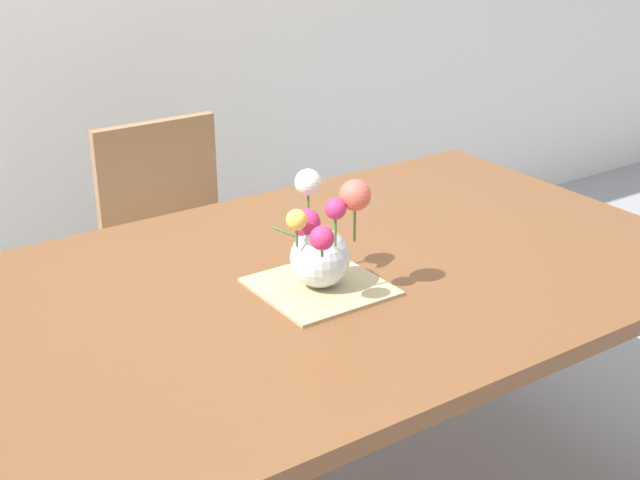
% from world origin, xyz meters
% --- Properties ---
extents(dining_table, '(1.84, 1.13, 0.76)m').
position_xyz_m(dining_table, '(0.00, 0.00, 0.69)').
color(dining_table, brown).
rests_on(dining_table, ground_plane).
extents(chair_far, '(0.42, 0.42, 0.90)m').
position_xyz_m(chair_far, '(0.02, 0.91, 0.52)').
color(chair_far, '#9E7047').
rests_on(chair_far, ground_plane).
extents(placemat, '(0.28, 0.28, 0.01)m').
position_xyz_m(placemat, '(-0.07, -0.06, 0.77)').
color(placemat, tan).
rests_on(placemat, dining_table).
extents(flower_vase, '(0.21, 0.22, 0.26)m').
position_xyz_m(flower_vase, '(-0.06, -0.06, 0.88)').
color(flower_vase, silver).
rests_on(flower_vase, placemat).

